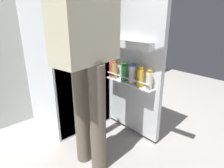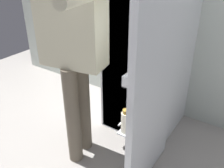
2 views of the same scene
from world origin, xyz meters
The scene contains 3 objects.
ground_plane centered at (0.00, 0.00, 0.00)m, with size 5.65×5.65×0.00m, color gray.
refrigerator centered at (0.03, 0.53, 0.83)m, with size 0.71×1.29×1.66m.
person centered at (-0.25, -0.17, 1.06)m, with size 0.67×0.75×1.74m.
Camera 2 is at (0.93, -1.44, 1.62)m, focal length 39.69 mm.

